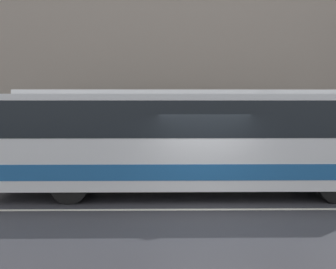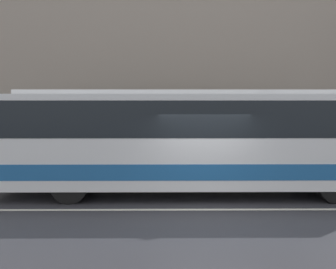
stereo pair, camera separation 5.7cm
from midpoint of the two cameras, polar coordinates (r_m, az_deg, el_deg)
ground_plane at (r=10.11m, az=5.93°, el=-11.33°), size 60.00×60.00×0.00m
sidewalk at (r=15.30m, az=3.71°, el=-5.38°), size 60.00×2.73×0.13m
building_facade at (r=16.64m, az=3.42°, el=11.29°), size 60.00×0.35×9.62m
lane_stripe at (r=10.11m, az=5.93°, el=-11.30°), size 54.00×0.14×0.01m
transit_bus at (r=11.43m, az=3.08°, el=-0.24°), size 11.49×2.50×3.17m
pedestrian_waiting at (r=15.37m, az=-12.50°, el=-2.14°), size 0.36×0.36×1.73m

